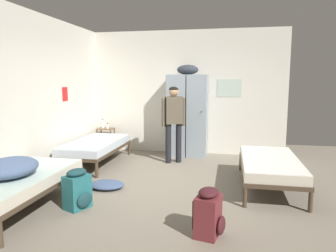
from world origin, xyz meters
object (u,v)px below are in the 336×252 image
object	(u,v)px
bedding_heap	(10,167)
backpack_maroon	(209,213)
shelf_unit	(106,137)
clothes_pile_denim	(107,185)
bed_left_rear	(96,146)
bed_right	(270,164)
person_traveler	(174,117)
water_bottle	(103,124)
lotion_bottle	(108,126)
locker_bank	(187,114)
backpack_teal	(78,190)
bed_left_front	(20,182)

from	to	relation	value
bedding_heap	backpack_maroon	xyz separation A→B (m)	(2.56, -0.12, -0.35)
shelf_unit	clothes_pile_denim	bearing A→B (deg)	-67.54
bed_left_rear	bedding_heap	size ratio (longest dim) A/B	2.45
bed_right	backpack_maroon	distance (m)	2.01
person_traveler	water_bottle	distance (m)	2.06
bed_left_rear	water_bottle	xyz separation A→B (m)	(-0.33, 1.17, 0.29)
person_traveler	lotion_bottle	distance (m)	1.91
shelf_unit	bed_right	bearing A→B (deg)	-28.76
lotion_bottle	clothes_pile_denim	distance (m)	2.75
locker_bank	person_traveler	bearing A→B (deg)	-105.12
bed_left_rear	backpack_teal	distance (m)	2.35
lotion_bottle	clothes_pile_denim	xyz separation A→B (m)	(0.98, -2.50, -0.57)
shelf_unit	person_traveler	distance (m)	2.06
locker_bank	clothes_pile_denim	distance (m)	2.84
bed_left_front	backpack_teal	distance (m)	0.76
person_traveler	water_bottle	bearing A→B (deg)	158.17
water_bottle	backpack_teal	size ratio (longest dim) A/B	0.42
shelf_unit	backpack_maroon	size ratio (longest dim) A/B	1.04
bed_right	bed_left_front	xyz separation A→B (m)	(-3.37, -1.57, 0.00)
locker_bank	lotion_bottle	bearing A→B (deg)	-179.79
locker_bank	water_bottle	distance (m)	2.11
locker_bank	shelf_unit	world-z (taller)	locker_bank
bed_right	backpack_maroon	size ratio (longest dim) A/B	3.45
locker_bank	bedding_heap	xyz separation A→B (m)	(-1.80, -3.65, -0.36)
locker_bank	bed_left_front	distance (m)	3.98
lotion_bottle	bed_left_front	bearing A→B (deg)	-87.07
bed_right	clothes_pile_denim	size ratio (longest dim) A/B	3.37
bed_left_front	water_bottle	size ratio (longest dim) A/B	8.22
bed_left_front	bed_left_rear	world-z (taller)	same
person_traveler	clothes_pile_denim	distance (m)	2.16
person_traveler	backpack_maroon	bearing A→B (deg)	-72.70
backpack_maroon	bed_right	bearing A→B (deg)	65.03
bed_right	bed_left_front	size ratio (longest dim) A/B	1.00
shelf_unit	person_traveler	xyz separation A→B (m)	(1.82, -0.74, 0.62)
bedding_heap	lotion_bottle	xyz separation A→B (m)	(-0.14, 3.64, 0.02)
shelf_unit	backpack_maroon	distance (m)	4.71
shelf_unit	clothes_pile_denim	size ratio (longest dim) A/B	1.01
locker_bank	clothes_pile_denim	bearing A→B (deg)	-110.88
bed_left_rear	lotion_bottle	xyz separation A→B (m)	(-0.18, 1.11, 0.25)
bedding_heap	clothes_pile_denim	distance (m)	1.52
water_bottle	backpack_maroon	world-z (taller)	water_bottle
bed_left_front	water_bottle	world-z (taller)	water_bottle
bed_left_rear	clothes_pile_denim	world-z (taller)	bed_left_rear
shelf_unit	water_bottle	bearing A→B (deg)	165.96
bed_left_front	bed_left_rear	distance (m)	2.41
bed_left_front	person_traveler	xyz separation A→B (m)	(1.57, 2.82, 0.58)
bedding_heap	backpack_maroon	size ratio (longest dim) A/B	1.41
bed_left_front	shelf_unit	bearing A→B (deg)	94.02
shelf_unit	backpack_maroon	world-z (taller)	shelf_unit
shelf_unit	water_bottle	world-z (taller)	water_bottle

